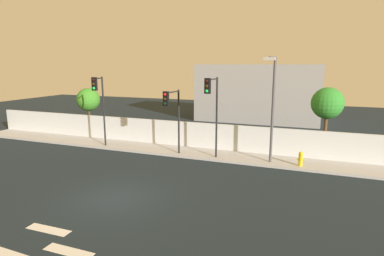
# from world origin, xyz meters

# --- Properties ---
(ground_plane) EXTENTS (80.00, 80.00, 0.00)m
(ground_plane) POSITION_xyz_m (0.00, 0.00, 0.00)
(ground_plane) COLOR #1A242B
(sidewalk) EXTENTS (36.00, 2.40, 0.15)m
(sidewalk) POSITION_xyz_m (0.00, 8.20, 0.07)
(sidewalk) COLOR #AEAEAE
(sidewalk) RESTS_ON ground
(perimeter_wall) EXTENTS (36.00, 0.18, 1.80)m
(perimeter_wall) POSITION_xyz_m (0.00, 9.49, 1.05)
(perimeter_wall) COLOR silver
(perimeter_wall) RESTS_ON sidewalk
(crosswalk_marking) EXTENTS (3.51, 3.04, 0.01)m
(crosswalk_marking) POSITION_xyz_m (0.23, -4.53, 0.00)
(crosswalk_marking) COLOR silver
(crosswalk_marking) RESTS_ON ground
(traffic_light_left) EXTENTS (0.43, 1.38, 5.03)m
(traffic_light_left) POSITION_xyz_m (-5.81, 6.96, 3.80)
(traffic_light_left) COLOR black
(traffic_light_left) RESTS_ON sidewalk
(traffic_light_center) EXTENTS (0.41, 1.80, 4.27)m
(traffic_light_center) POSITION_xyz_m (-0.10, 6.68, 3.30)
(traffic_light_center) COLOR black
(traffic_light_center) RESTS_ON sidewalk
(traffic_light_right) EXTENTS (0.38, 1.73, 5.11)m
(traffic_light_right) POSITION_xyz_m (2.53, 6.78, 3.87)
(traffic_light_right) COLOR black
(traffic_light_right) RESTS_ON sidewalk
(street_lamp_curbside) EXTENTS (0.61, 2.14, 6.31)m
(street_lamp_curbside) POSITION_xyz_m (6.00, 7.44, 3.94)
(street_lamp_curbside) COLOR #4C4C51
(street_lamp_curbside) RESTS_ON sidewalk
(fire_hydrant) EXTENTS (0.44, 0.26, 0.87)m
(fire_hydrant) POSITION_xyz_m (7.77, 7.55, 0.61)
(fire_hydrant) COLOR gold
(fire_hydrant) RESTS_ON sidewalk
(roadside_tree_leftmost) EXTENTS (1.99, 1.99, 4.04)m
(roadside_tree_leftmost) POSITION_xyz_m (-10.00, 10.98, 3.03)
(roadside_tree_leftmost) COLOR brown
(roadside_tree_leftmost) RESTS_ON ground
(roadside_tree_midleft) EXTENTS (2.07, 2.07, 4.58)m
(roadside_tree_midleft) POSITION_xyz_m (9.12, 10.98, 3.51)
(roadside_tree_midleft) COLOR brown
(roadside_tree_midleft) RESTS_ON ground
(low_building_distant) EXTENTS (12.83, 6.00, 6.04)m
(low_building_distant) POSITION_xyz_m (2.66, 23.49, 3.02)
(low_building_distant) COLOR #989898
(low_building_distant) RESTS_ON ground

